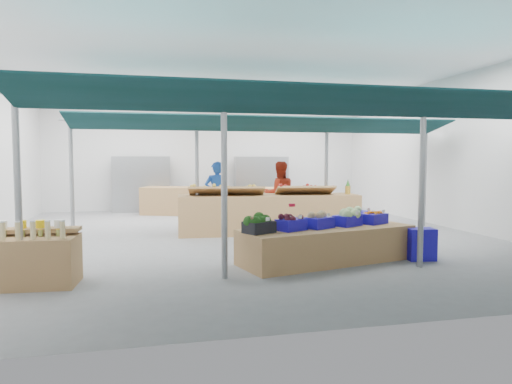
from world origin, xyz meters
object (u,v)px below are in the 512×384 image
bottle_shelf (20,259)px  vendor_right (280,194)px  fruit_counter (269,214)px  crate_stack (421,244)px  veg_counter (327,245)px  vendor_left (217,195)px

bottle_shelf → vendor_right: vendor_right is taller
fruit_counter → vendor_right: 1.32m
bottle_shelf → crate_stack: 6.91m
vendor_right → fruit_counter: bearing=65.5°
bottle_shelf → fruit_counter: 6.34m
veg_counter → fruit_counter: fruit_counter is taller
bottle_shelf → veg_counter: (5.12, 0.50, -0.09)m
fruit_counter → vendor_left: bearing=141.6°
bottle_shelf → veg_counter: bearing=9.9°
fruit_counter → vendor_left: 1.68m
veg_counter → vendor_left: (-1.42, 4.62, 0.60)m
vendor_left → vendor_right: size_ratio=1.00×
veg_counter → crate_stack: size_ratio=5.50×
vendor_left → fruit_counter: bearing=141.6°
veg_counter → crate_stack: bearing=-21.8°
crate_stack → vendor_right: 5.10m
bottle_shelf → vendor_left: bearing=58.4°
vendor_right → crate_stack: bearing=110.2°
crate_stack → bottle_shelf: bearing=-177.8°
bottle_shelf → crate_stack: bearing=6.4°
veg_counter → crate_stack: (1.79, -0.24, -0.02)m
fruit_counter → crate_stack: 4.27m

